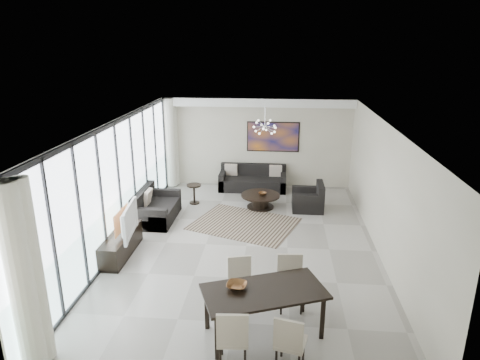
# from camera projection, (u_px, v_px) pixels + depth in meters

# --- Properties ---
(room_shell) EXTENTS (6.00, 9.00, 2.90)m
(room_shell) POSITION_uv_depth(u_px,v_px,m) (267.00, 188.00, 9.52)
(room_shell) COLOR #A8A39B
(room_shell) RESTS_ON ground
(window_wall) EXTENTS (0.37, 8.95, 2.90)m
(window_wall) POSITION_uv_depth(u_px,v_px,m) (123.00, 183.00, 9.81)
(window_wall) COLOR white
(window_wall) RESTS_ON floor
(soffit) EXTENTS (5.98, 0.40, 0.26)m
(soffit) POSITION_uv_depth(u_px,v_px,m) (258.00, 102.00, 13.23)
(soffit) COLOR white
(soffit) RESTS_ON room_shell
(painting) EXTENTS (1.68, 0.04, 0.98)m
(painting) POSITION_uv_depth(u_px,v_px,m) (273.00, 137.00, 13.69)
(painting) COLOR #B86219
(painting) RESTS_ON room_shell
(chandelier) EXTENTS (0.66, 0.66, 0.71)m
(chandelier) POSITION_uv_depth(u_px,v_px,m) (265.00, 127.00, 11.63)
(chandelier) COLOR silver
(chandelier) RESTS_ON room_shell
(rug) EXTENTS (3.07, 2.71, 0.01)m
(rug) POSITION_uv_depth(u_px,v_px,m) (244.00, 224.00, 11.22)
(rug) COLOR black
(rug) RESTS_ON floor
(coffee_table) EXTENTS (1.11, 1.11, 0.39)m
(coffee_table) POSITION_uv_depth(u_px,v_px,m) (260.00, 200.00, 12.28)
(coffee_table) COLOR black
(coffee_table) RESTS_ON floor
(bowl_coffee) EXTENTS (0.26, 0.26, 0.07)m
(bowl_coffee) POSITION_uv_depth(u_px,v_px,m) (262.00, 194.00, 12.19)
(bowl_coffee) COLOR brown
(bowl_coffee) RESTS_ON coffee_table
(sofa_main) EXTENTS (2.13, 0.87, 0.77)m
(sofa_main) POSITION_uv_depth(u_px,v_px,m) (253.00, 181.00, 13.80)
(sofa_main) COLOR black
(sofa_main) RESTS_ON floor
(loveseat) EXTENTS (0.93, 1.66, 0.83)m
(loveseat) POSITION_uv_depth(u_px,v_px,m) (155.00, 210.00, 11.43)
(loveseat) COLOR black
(loveseat) RESTS_ON floor
(armchair) EXTENTS (0.87, 0.92, 0.77)m
(armchair) POSITION_uv_depth(u_px,v_px,m) (309.00, 200.00, 12.15)
(armchair) COLOR black
(armchair) RESTS_ON floor
(side_table) EXTENTS (0.42, 0.42, 0.58)m
(side_table) POSITION_uv_depth(u_px,v_px,m) (194.00, 191.00, 12.54)
(side_table) COLOR black
(side_table) RESTS_ON floor
(tv_console) EXTENTS (0.46, 1.65, 0.52)m
(tv_console) POSITION_uv_depth(u_px,v_px,m) (121.00, 244.00, 9.53)
(tv_console) COLOR black
(tv_console) RESTS_ON floor
(television) EXTENTS (0.30, 1.21, 0.69)m
(television) POSITION_uv_depth(u_px,v_px,m) (125.00, 221.00, 9.28)
(television) COLOR gray
(television) RESTS_ON tv_console
(dining_table) EXTENTS (2.15, 1.60, 0.80)m
(dining_table) POSITION_uv_depth(u_px,v_px,m) (264.00, 295.00, 6.81)
(dining_table) COLOR black
(dining_table) RESTS_ON floor
(dining_chair_sw) EXTENTS (0.48, 0.48, 0.98)m
(dining_chair_sw) POSITION_uv_depth(u_px,v_px,m) (233.00, 335.00, 6.11)
(dining_chair_sw) COLOR #C1B4A0
(dining_chair_sw) RESTS_ON floor
(dining_chair_se) EXTENTS (0.51, 0.51, 0.92)m
(dining_chair_se) POSITION_uv_depth(u_px,v_px,m) (289.00, 340.00, 6.07)
(dining_chair_se) COLOR #C1B4A0
(dining_chair_se) RESTS_ON floor
(dining_chair_nw) EXTENTS (0.52, 0.52, 0.92)m
(dining_chair_nw) POSITION_uv_depth(u_px,v_px,m) (240.00, 279.00, 7.63)
(dining_chair_nw) COLOR #C1B4A0
(dining_chair_nw) RESTS_ON floor
(dining_chair_ne) EXTENTS (0.49, 0.49, 0.98)m
(dining_chair_ne) POSITION_uv_depth(u_px,v_px,m) (290.00, 278.00, 7.60)
(dining_chair_ne) COLOR #C1B4A0
(dining_chair_ne) RESTS_ON floor
(bowl_dining) EXTENTS (0.37, 0.37, 0.08)m
(bowl_dining) POSITION_uv_depth(u_px,v_px,m) (237.00, 286.00, 6.84)
(bowl_dining) COLOR brown
(bowl_dining) RESTS_ON dining_table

